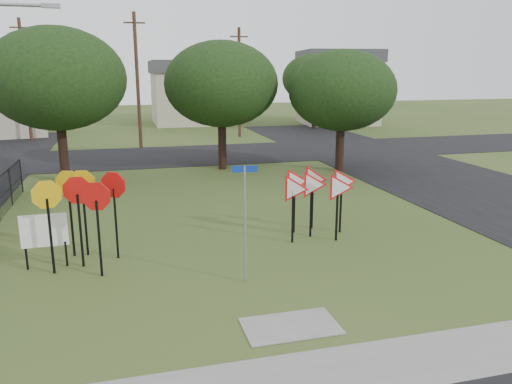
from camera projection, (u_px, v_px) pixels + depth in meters
ground at (260, 281)px, 12.73m from camera, size 140.00×140.00×0.00m
sidewalk at (324, 375)px, 8.78m from camera, size 30.00×1.60×0.02m
street_right at (437, 177)px, 25.12m from camera, size 8.00×50.00×0.02m
street_far at (176, 156)px, 31.50m from camera, size 60.00×8.00×0.02m
curb_pad at (291, 326)px, 10.47m from camera, size 2.00×1.20×0.02m
street_name_sign at (245, 217)px, 12.31m from camera, size 0.62×0.12×3.00m
stop_sign_cluster at (82, 198)px, 13.46m from camera, size 2.37×2.03×2.54m
yield_sign_cluster at (315, 187)px, 15.92m from camera, size 2.78×1.84×2.21m
info_board at (44, 233)px, 13.38m from camera, size 1.21×0.07×1.51m
far_pole_a at (137, 80)px, 33.66m from camera, size 1.40×0.24×9.00m
far_pole_b at (239, 82)px, 39.48m from camera, size 1.40×0.24×8.50m
far_pole_c at (25, 79)px, 37.29m from camera, size 1.40×0.24×9.00m
house_mid at (193, 92)px, 50.53m from camera, size 8.40×8.40×6.20m
house_right at (337, 87)px, 50.17m from camera, size 8.30×8.30×7.20m
tree_near_left at (57, 79)px, 23.21m from camera, size 6.40×6.40×7.27m
tree_near_mid at (221, 84)px, 26.23m from camera, size 6.00×6.00×6.80m
tree_near_right at (342, 91)px, 25.93m from camera, size 5.60×5.60×6.33m
tree_far_right at (315, 78)px, 45.20m from camera, size 6.00×6.00×6.80m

